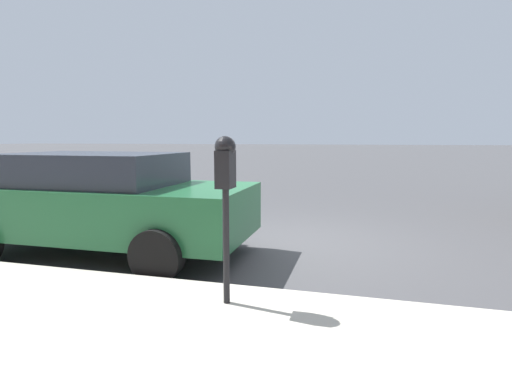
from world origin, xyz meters
The scene contains 3 objects.
ground_plane centered at (0.00, 0.00, 0.00)m, with size 220.00×220.00×0.00m, color #424244.
parking_meter centered at (-2.67, 0.04, 1.32)m, with size 0.21×0.19×1.55m.
car_green centered at (-1.14, 2.46, 0.78)m, with size 2.02×4.22×1.46m.
Camera 1 is at (-6.06, -1.14, 1.67)m, focal length 28.00 mm.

